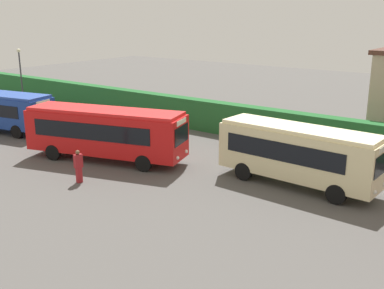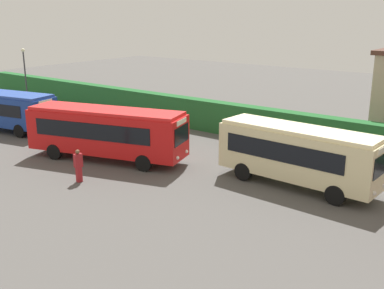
{
  "view_description": "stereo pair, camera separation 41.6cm",
  "coord_description": "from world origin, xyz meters",
  "px_view_note": "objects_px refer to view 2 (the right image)",
  "views": [
    {
      "loc": [
        17.69,
        -20.64,
        9.0
      ],
      "look_at": [
        2.22,
        0.04,
        1.64
      ],
      "focal_mm": 43.76,
      "sensor_mm": 36.0,
      "label": 1
    },
    {
      "loc": [
        18.02,
        -20.39,
        9.0
      ],
      "look_at": [
        2.22,
        0.04,
        1.64
      ],
      "focal_mm": 43.76,
      "sensor_mm": 36.0,
      "label": 2
    }
  ],
  "objects_px": {
    "person_left": "(50,114)",
    "bus_blue": "(4,109)",
    "bus_red": "(106,131)",
    "bus_cream": "(298,153)",
    "person_center": "(107,134)",
    "lamppost": "(25,69)",
    "person_right": "(78,165)",
    "traffic_cone": "(250,145)"
  },
  "relations": [
    {
      "from": "person_left",
      "to": "bus_blue",
      "type": "bearing_deg",
      "value": 169.2
    },
    {
      "from": "person_left",
      "to": "bus_red",
      "type": "bearing_deg",
      "value": -99.57
    },
    {
      "from": "bus_cream",
      "to": "person_center",
      "type": "xyz_separation_m",
      "value": [
        -13.58,
        -1.03,
        -0.96
      ]
    },
    {
      "from": "person_left",
      "to": "person_center",
      "type": "distance_m",
      "value": 8.83
    },
    {
      "from": "bus_red",
      "to": "lamppost",
      "type": "xyz_separation_m",
      "value": [
        -20.44,
        7.84,
        1.57
      ]
    },
    {
      "from": "person_right",
      "to": "person_center",
      "type": "bearing_deg",
      "value": -45.71
    },
    {
      "from": "person_left",
      "to": "traffic_cone",
      "type": "xyz_separation_m",
      "value": [
        16.7,
        3.88,
        -0.56
      ]
    },
    {
      "from": "person_center",
      "to": "lamppost",
      "type": "bearing_deg",
      "value": 96.72
    },
    {
      "from": "person_center",
      "to": "traffic_cone",
      "type": "bearing_deg",
      "value": -31.02
    },
    {
      "from": "bus_cream",
      "to": "person_left",
      "type": "relative_size",
      "value": 5.35
    },
    {
      "from": "bus_cream",
      "to": "person_left",
      "type": "height_order",
      "value": "bus_cream"
    },
    {
      "from": "bus_blue",
      "to": "person_center",
      "type": "xyz_separation_m",
      "value": [
        9.84,
        1.65,
        -0.85
      ]
    },
    {
      "from": "bus_red",
      "to": "person_left",
      "type": "xyz_separation_m",
      "value": [
        -10.82,
        3.6,
        -1.01
      ]
    },
    {
      "from": "bus_red",
      "to": "person_center",
      "type": "bearing_deg",
      "value": 120.82
    },
    {
      "from": "bus_cream",
      "to": "lamppost",
      "type": "distance_m",
      "value": 32.28
    },
    {
      "from": "bus_cream",
      "to": "person_right",
      "type": "bearing_deg",
      "value": -143.02
    },
    {
      "from": "bus_blue",
      "to": "bus_red",
      "type": "relative_size",
      "value": 0.85
    },
    {
      "from": "person_center",
      "to": "lamppost",
      "type": "height_order",
      "value": "lamppost"
    },
    {
      "from": "bus_cream",
      "to": "traffic_cone",
      "type": "xyz_separation_m",
      "value": [
        -5.56,
        4.48,
        -1.55
      ]
    },
    {
      "from": "lamppost",
      "to": "bus_blue",
      "type": "bearing_deg",
      "value": -41.67
    },
    {
      "from": "person_right",
      "to": "bus_blue",
      "type": "bearing_deg",
      "value": -6.54
    },
    {
      "from": "bus_blue",
      "to": "person_center",
      "type": "relative_size",
      "value": 5.25
    },
    {
      "from": "bus_red",
      "to": "bus_blue",
      "type": "bearing_deg",
      "value": 161.9
    },
    {
      "from": "bus_blue",
      "to": "person_center",
      "type": "distance_m",
      "value": 10.02
    },
    {
      "from": "bus_cream",
      "to": "traffic_cone",
      "type": "bearing_deg",
      "value": 143.54
    },
    {
      "from": "person_left",
      "to": "person_right",
      "type": "height_order",
      "value": "person_right"
    },
    {
      "from": "bus_blue",
      "to": "person_left",
      "type": "bearing_deg",
      "value": 58.62
    },
    {
      "from": "bus_cream",
      "to": "person_left",
      "type": "bearing_deg",
      "value": -179.14
    },
    {
      "from": "person_center",
      "to": "bus_cream",
      "type": "bearing_deg",
      "value": -61.16
    },
    {
      "from": "bus_blue",
      "to": "bus_cream",
      "type": "relative_size",
      "value": 1.01
    },
    {
      "from": "person_left",
      "to": "lamppost",
      "type": "height_order",
      "value": "lamppost"
    },
    {
      "from": "person_center",
      "to": "bus_red",
      "type": "bearing_deg",
      "value": -108.09
    },
    {
      "from": "person_left",
      "to": "person_center",
      "type": "height_order",
      "value": "person_center"
    },
    {
      "from": "person_center",
      "to": "person_right",
      "type": "relative_size",
      "value": 0.92
    },
    {
      "from": "person_right",
      "to": "lamppost",
      "type": "height_order",
      "value": "lamppost"
    },
    {
      "from": "bus_red",
      "to": "person_center",
      "type": "distance_m",
      "value": 3.07
    },
    {
      "from": "person_left",
      "to": "person_center",
      "type": "xyz_separation_m",
      "value": [
        8.68,
        -1.63,
        0.03
      ]
    },
    {
      "from": "bus_blue",
      "to": "person_right",
      "type": "bearing_deg",
      "value": -27.99
    },
    {
      "from": "bus_blue",
      "to": "person_right",
      "type": "height_order",
      "value": "bus_blue"
    },
    {
      "from": "bus_red",
      "to": "lamppost",
      "type": "height_order",
      "value": "lamppost"
    },
    {
      "from": "bus_blue",
      "to": "traffic_cone",
      "type": "relative_size",
      "value": 14.8
    },
    {
      "from": "bus_blue",
      "to": "person_left",
      "type": "height_order",
      "value": "bus_blue"
    }
  ]
}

